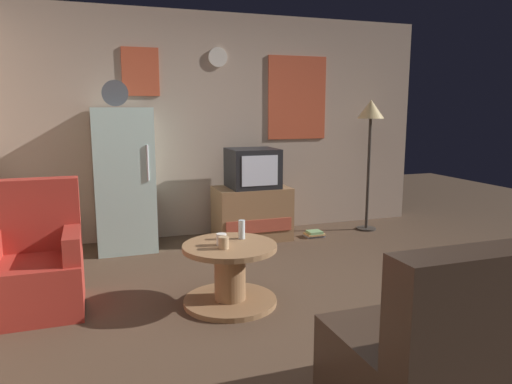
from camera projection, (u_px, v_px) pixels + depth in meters
ground_plane at (304, 309)px, 3.62m from camera, size 12.00×12.00×0.00m
wall_with_art at (220, 125)px, 5.67m from camera, size 5.20×0.12×2.57m
fridge at (124, 179)px, 5.05m from camera, size 0.60×0.62×1.77m
tv_stand at (252, 213)px, 5.50m from camera, size 0.84×0.53×0.60m
crt_tv at (253, 168)px, 5.41m from camera, size 0.54×0.51×0.44m
standing_lamp at (371, 119)px, 5.75m from camera, size 0.32×0.32×1.59m
coffee_table at (230, 274)px, 3.67m from camera, size 0.72×0.72×0.47m
wine_glass at (242, 229)px, 3.78m from camera, size 0.05×0.05×0.15m
mug_ceramic_white at (221, 239)px, 3.60m from camera, size 0.08×0.08×0.09m
mug_ceramic_tan at (224, 243)px, 3.51m from camera, size 0.08×0.08×0.09m
armchair at (34, 265)px, 3.57m from camera, size 0.68×0.68×0.96m
couch at (507, 345)px, 2.42m from camera, size 1.70×0.80×0.92m
book_stack at (314, 234)px, 5.63m from camera, size 0.22×0.17×0.07m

